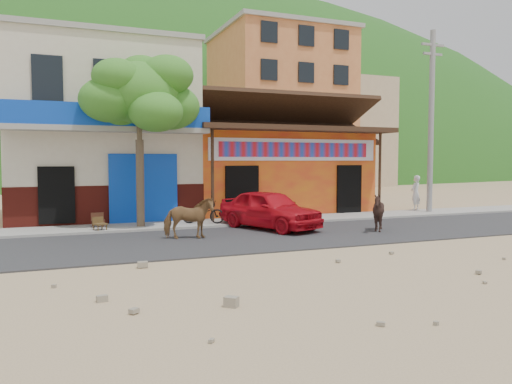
{
  "coord_description": "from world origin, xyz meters",
  "views": [
    {
      "loc": [
        -7.33,
        -11.73,
        2.41
      ],
      "look_at": [
        -1.39,
        3.0,
        1.4
      ],
      "focal_mm": 35.0,
      "sensor_mm": 36.0,
      "label": 1
    }
  ],
  "objects_px": {
    "cafe_chair_right": "(98,214)",
    "cow_tan": "(189,218)",
    "red_car": "(269,209)",
    "pedestrian": "(416,193)",
    "scooter": "(203,212)",
    "cow_dark": "(378,212)",
    "cafe_chair_left": "(100,218)",
    "utility_pole": "(431,122)",
    "tree": "(140,140)"
  },
  "relations": [
    {
      "from": "cafe_chair_right",
      "to": "cow_tan",
      "type": "bearing_deg",
      "value": -55.95
    },
    {
      "from": "red_car",
      "to": "pedestrian",
      "type": "xyz_separation_m",
      "value": [
        8.47,
        2.64,
        0.2
      ]
    },
    {
      "from": "scooter",
      "to": "cafe_chair_right",
      "type": "distance_m",
      "value": 3.65
    },
    {
      "from": "cow_tan",
      "to": "red_car",
      "type": "height_order",
      "value": "red_car"
    },
    {
      "from": "cow_tan",
      "to": "pedestrian",
      "type": "relative_size",
      "value": 0.93
    },
    {
      "from": "red_car",
      "to": "cafe_chair_right",
      "type": "xyz_separation_m",
      "value": [
        -5.53,
        2.07,
        -0.15
      ]
    },
    {
      "from": "cow_dark",
      "to": "cafe_chair_left",
      "type": "bearing_deg",
      "value": -119.56
    },
    {
      "from": "scooter",
      "to": "utility_pole",
      "type": "bearing_deg",
      "value": -62.92
    },
    {
      "from": "scooter",
      "to": "pedestrian",
      "type": "xyz_separation_m",
      "value": [
        10.38,
        1.01,
        0.39
      ]
    },
    {
      "from": "cow_tan",
      "to": "cafe_chair_right",
      "type": "bearing_deg",
      "value": 48.91
    },
    {
      "from": "red_car",
      "to": "tree",
      "type": "bearing_deg",
      "value": 135.42
    },
    {
      "from": "cow_tan",
      "to": "cow_dark",
      "type": "xyz_separation_m",
      "value": [
        6.28,
        -0.8,
        0.01
      ]
    },
    {
      "from": "scooter",
      "to": "cafe_chair_left",
      "type": "height_order",
      "value": "scooter"
    },
    {
      "from": "cafe_chair_left",
      "to": "tree",
      "type": "bearing_deg",
      "value": -3.78
    },
    {
      "from": "red_car",
      "to": "cafe_chair_left",
      "type": "xyz_separation_m",
      "value": [
        -5.53,
        1.25,
        -0.2
      ]
    },
    {
      "from": "cafe_chair_left",
      "to": "cafe_chair_right",
      "type": "bearing_deg",
      "value": 66.56
    },
    {
      "from": "tree",
      "to": "cafe_chair_left",
      "type": "bearing_deg",
      "value": -160.35
    },
    {
      "from": "red_car",
      "to": "scooter",
      "type": "distance_m",
      "value": 2.52
    },
    {
      "from": "cow_tan",
      "to": "cafe_chair_left",
      "type": "relative_size",
      "value": 1.87
    },
    {
      "from": "cow_dark",
      "to": "scooter",
      "type": "distance_m",
      "value": 6.18
    },
    {
      "from": "cow_tan",
      "to": "pedestrian",
      "type": "bearing_deg",
      "value": -59.23
    },
    {
      "from": "utility_pole",
      "to": "cow_tan",
      "type": "xyz_separation_m",
      "value": [
        -11.83,
        -3.11,
        -3.45
      ]
    },
    {
      "from": "tree",
      "to": "cafe_chair_right",
      "type": "relative_size",
      "value": 6.62
    },
    {
      "from": "cafe_chair_right",
      "to": "utility_pole",
      "type": "bearing_deg",
      "value": -2.7
    },
    {
      "from": "cow_tan",
      "to": "cafe_chair_right",
      "type": "height_order",
      "value": "cow_tan"
    },
    {
      "from": "cow_tan",
      "to": "red_car",
      "type": "distance_m",
      "value": 3.37
    },
    {
      "from": "red_car",
      "to": "cafe_chair_right",
      "type": "height_order",
      "value": "red_car"
    },
    {
      "from": "cow_tan",
      "to": "scooter",
      "type": "bearing_deg",
      "value": -11.4
    },
    {
      "from": "utility_pole",
      "to": "cafe_chair_left",
      "type": "distance_m",
      "value": 14.67
    },
    {
      "from": "tree",
      "to": "red_car",
      "type": "height_order",
      "value": "tree"
    },
    {
      "from": "utility_pole",
      "to": "red_car",
      "type": "distance_m",
      "value": 9.51
    },
    {
      "from": "utility_pole",
      "to": "scooter",
      "type": "distance_m",
      "value": 11.18
    },
    {
      "from": "scooter",
      "to": "pedestrian",
      "type": "distance_m",
      "value": 10.44
    },
    {
      "from": "pedestrian",
      "to": "cow_tan",
      "type": "bearing_deg",
      "value": -6.32
    },
    {
      "from": "cow_tan",
      "to": "scooter",
      "type": "distance_m",
      "value": 3.06
    },
    {
      "from": "tree",
      "to": "pedestrian",
      "type": "bearing_deg",
      "value": 4.04
    },
    {
      "from": "utility_pole",
      "to": "cow_dark",
      "type": "xyz_separation_m",
      "value": [
        -5.55,
        -3.91,
        -3.44
      ]
    },
    {
      "from": "cow_tan",
      "to": "cafe_chair_right",
      "type": "distance_m",
      "value": 4.01
    },
    {
      "from": "utility_pole",
      "to": "cow_tan",
      "type": "relative_size",
      "value": 5.36
    },
    {
      "from": "pedestrian",
      "to": "cafe_chair_right",
      "type": "bearing_deg",
      "value": -22.12
    },
    {
      "from": "tree",
      "to": "cafe_chair_left",
      "type": "height_order",
      "value": "tree"
    },
    {
      "from": "cafe_chair_left",
      "to": "pedestrian",
      "type": "bearing_deg",
      "value": -17.76
    },
    {
      "from": "cow_tan",
      "to": "scooter",
      "type": "xyz_separation_m",
      "value": [
        1.25,
        2.8,
        -0.14
      ]
    },
    {
      "from": "tree",
      "to": "cow_tan",
      "type": "height_order",
      "value": "tree"
    },
    {
      "from": "utility_pole",
      "to": "scooter",
      "type": "height_order",
      "value": "utility_pole"
    },
    {
      "from": "tree",
      "to": "scooter",
      "type": "relative_size",
      "value": 3.85
    },
    {
      "from": "cow_dark",
      "to": "scooter",
      "type": "xyz_separation_m",
      "value": [
        -5.03,
        3.59,
        -0.15
      ]
    },
    {
      "from": "tree",
      "to": "cow_dark",
      "type": "bearing_deg",
      "value": -27.08
    },
    {
      "from": "utility_pole",
      "to": "cafe_chair_left",
      "type": "xyz_separation_m",
      "value": [
        -14.2,
        -0.7,
        -3.6
      ]
    },
    {
      "from": "utility_pole",
      "to": "cow_tan",
      "type": "bearing_deg",
      "value": -165.26
    }
  ]
}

